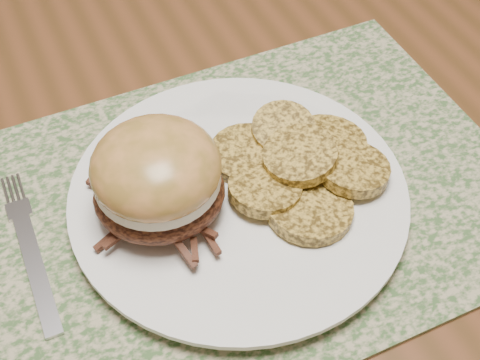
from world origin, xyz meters
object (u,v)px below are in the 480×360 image
Objects in this scene: dining_table at (130,119)px; pork_sandwich at (157,178)px; dinner_plate at (238,197)px; fork at (30,248)px.

dining_table is 12.21× the size of pork_sandwich.
fork is at bearing 171.30° from dinner_plate.
fork is (-0.14, -0.19, 0.09)m from dining_table.
fork reaches higher than dining_table.
pork_sandwich is at bearing 172.29° from dinner_plate.
dinner_plate is at bearing -7.77° from fork.
pork_sandwich reaches higher than dining_table.
dinner_plate reaches higher than dining_table.
fork is at bearing -175.00° from pork_sandwich.
dinner_plate is at bearing 6.58° from pork_sandwich.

